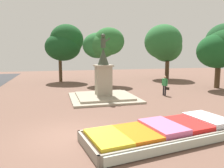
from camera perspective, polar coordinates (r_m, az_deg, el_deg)
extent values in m
plane|color=brown|center=(9.87, -10.99, -13.43)|extent=(72.30, 72.30, 0.00)
cube|color=#38281C|center=(9.76, 13.13, -12.57)|extent=(6.86, 3.27, 0.37)
cube|color=gray|center=(8.90, 17.88, -14.71)|extent=(6.72, 1.14, 0.41)
cube|color=gray|center=(10.67, 9.24, -10.52)|extent=(6.72, 1.14, 0.41)
cube|color=gray|center=(8.32, -6.44, -16.00)|extent=(0.48, 2.47, 0.41)
cube|color=gray|center=(11.97, 26.24, -9.20)|extent=(0.48, 2.47, 0.41)
cube|color=yellow|center=(8.47, -1.22, -13.76)|extent=(1.58, 2.26, 0.14)
cube|color=orange|center=(9.00, 6.49, -12.46)|extent=(1.58, 2.26, 0.14)
cube|color=#D86699|center=(9.66, 13.19, -10.84)|extent=(1.58, 2.26, 0.25)
cube|color=red|center=(10.45, 18.88, -9.78)|extent=(1.58, 2.26, 0.18)
cube|color=white|center=(11.31, 23.72, -8.45)|extent=(1.58, 2.26, 0.26)
cube|color=#B2BCAD|center=(8.87, 18.10, -14.82)|extent=(6.40, 1.19, 0.34)
cube|color=#9F9580|center=(17.33, -2.24, -3.60)|extent=(5.14, 5.14, 0.15)
cube|color=gray|center=(17.30, -2.25, -3.11)|extent=(4.10, 4.10, 0.15)
cube|color=#9E937F|center=(17.11, -2.27, 0.85)|extent=(1.17, 1.17, 2.26)
cube|color=#9E937F|center=(17.00, -2.29, 4.84)|extent=(1.38, 1.38, 0.12)
cone|color=#384233|center=(16.97, -2.31, 7.21)|extent=(0.88, 0.88, 1.29)
cylinder|color=#384233|center=(16.98, -2.33, 10.65)|extent=(0.37, 0.37, 0.75)
sphere|color=#384233|center=(17.02, -2.34, 12.46)|extent=(0.33, 0.33, 0.33)
cylinder|color=#384233|center=(17.01, -1.53, 11.16)|extent=(0.61, 0.19, 0.53)
cylinder|color=black|center=(19.12, 13.31, -1.64)|extent=(0.13, 0.13, 0.85)
cylinder|color=black|center=(19.02, 13.76, -1.70)|extent=(0.13, 0.13, 0.85)
cube|color=#338C4C|center=(18.97, 13.60, 0.48)|extent=(0.37, 0.44, 0.60)
cylinder|color=#338C4C|center=(19.11, 13.01, 0.47)|extent=(0.09, 0.09, 0.57)
cylinder|color=#338C4C|center=(18.84, 14.20, 0.32)|extent=(0.09, 0.09, 0.57)
sphere|color=tan|center=(18.91, 13.65, 1.80)|extent=(0.22, 0.22, 0.22)
cube|color=black|center=(18.88, 14.30, -1.15)|extent=(0.24, 0.30, 0.22)
cylinder|color=#4C3823|center=(24.34, -2.42, 3.13)|extent=(0.32, 0.32, 2.95)
ellipsoid|color=#2E6931|center=(24.74, -2.68, 9.95)|extent=(3.22, 3.53, 2.72)
ellipsoid|color=#2A6A33|center=(24.90, -3.73, 10.00)|extent=(3.40, 3.06, 2.84)
ellipsoid|color=#2A6A30|center=(24.60, -0.82, 11.07)|extent=(3.44, 3.15, 3.03)
cylinder|color=#4C3823|center=(30.98, 14.18, 3.51)|extent=(0.55, 0.55, 2.45)
ellipsoid|color=#2A6832|center=(31.08, 13.17, 10.70)|extent=(4.95, 5.37, 4.65)
ellipsoid|color=#2D6A32|center=(31.52, 14.06, 9.35)|extent=(4.30, 3.92, 4.06)
cylinder|color=#4C3823|center=(24.92, 25.82, 1.77)|extent=(0.53, 0.53, 2.37)
ellipsoid|color=#184E21|center=(23.76, 25.89, 7.75)|extent=(4.15, 3.54, 3.31)
ellipsoid|color=#1C4A24|center=(24.93, 27.26, 9.65)|extent=(3.84, 3.46, 3.73)
cylinder|color=#4C3823|center=(28.11, -13.31, 3.57)|extent=(0.41, 0.41, 2.92)
ellipsoid|color=#184820|center=(28.01, -12.70, 9.44)|extent=(4.36, 4.45, 3.43)
ellipsoid|color=#1A4C22|center=(28.07, -11.72, 11.28)|extent=(4.07, 3.80, 3.75)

